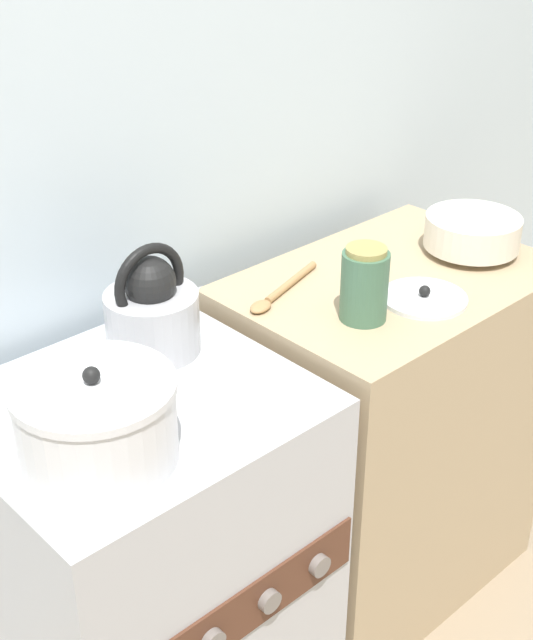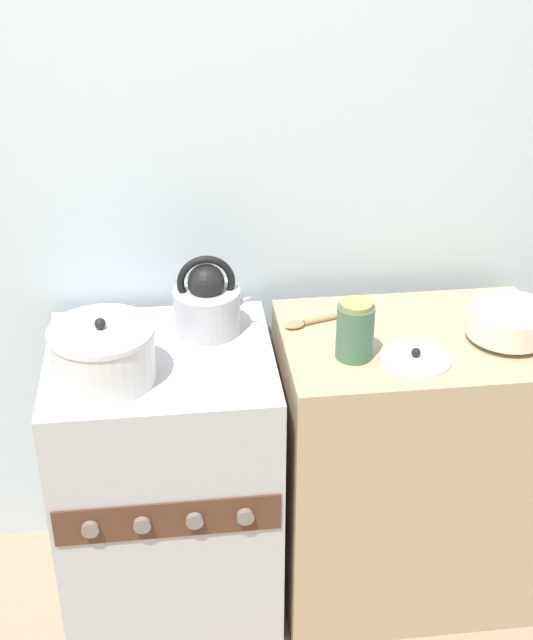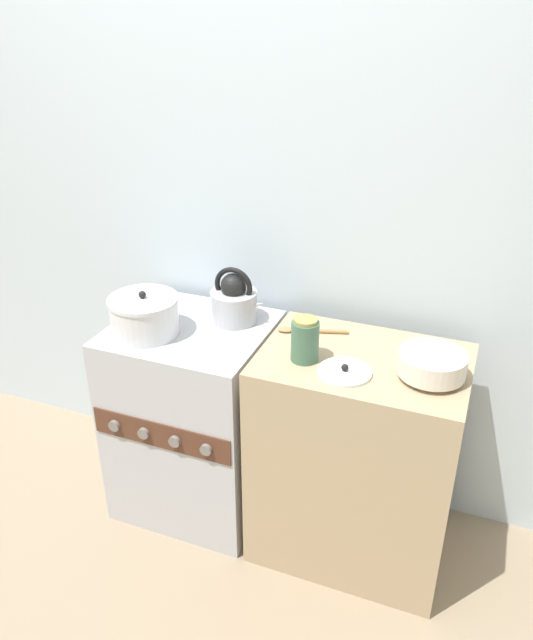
# 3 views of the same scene
# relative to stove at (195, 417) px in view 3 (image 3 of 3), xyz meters

# --- Properties ---
(ground_plane) EXTENTS (12.00, 12.00, 0.00)m
(ground_plane) POSITION_rel_stove_xyz_m (0.00, -0.27, -0.42)
(ground_plane) COLOR gray
(wall_back) EXTENTS (7.00, 0.06, 2.50)m
(wall_back) POSITION_rel_stove_xyz_m (0.00, 0.34, 0.83)
(wall_back) COLOR silver
(wall_back) RESTS_ON ground_plane
(stove) EXTENTS (0.59, 0.56, 0.84)m
(stove) POSITION_rel_stove_xyz_m (0.00, 0.00, 0.00)
(stove) COLOR #B2B2B7
(stove) RESTS_ON ground_plane
(counter) EXTENTS (0.72, 0.50, 0.86)m
(counter) POSITION_rel_stove_xyz_m (0.68, -0.02, 0.01)
(counter) COLOR tan
(counter) RESTS_ON ground_plane
(kettle) EXTENTS (0.22, 0.18, 0.22)m
(kettle) POSITION_rel_stove_xyz_m (0.14, 0.12, 0.50)
(kettle) COLOR #B2B2B7
(kettle) RESTS_ON stove
(cooking_pot) EXTENTS (0.26, 0.26, 0.17)m
(cooking_pot) POSITION_rel_stove_xyz_m (-0.13, -0.10, 0.49)
(cooking_pot) COLOR silver
(cooking_pot) RESTS_ON stove
(enamel_bowl) EXTENTS (0.22, 0.22, 0.09)m
(enamel_bowl) POSITION_rel_stove_xyz_m (0.91, -0.06, 0.49)
(enamel_bowl) COLOR beige
(enamel_bowl) RESTS_ON counter
(storage_jar) EXTENTS (0.10, 0.10, 0.16)m
(storage_jar) POSITION_rel_stove_xyz_m (0.49, -0.10, 0.52)
(storage_jar) COLOR #3F664C
(storage_jar) RESTS_ON counter
(loose_pot_lid) EXTENTS (0.18, 0.18, 0.03)m
(loose_pot_lid) POSITION_rel_stove_xyz_m (0.64, -0.13, 0.45)
(loose_pot_lid) COLOR silver
(loose_pot_lid) RESTS_ON counter
(wooden_spoon) EXTENTS (0.26, 0.10, 0.02)m
(wooden_spoon) POSITION_rel_stove_xyz_m (0.44, 0.09, 0.45)
(wooden_spoon) COLOR #A37A4C
(wooden_spoon) RESTS_ON counter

